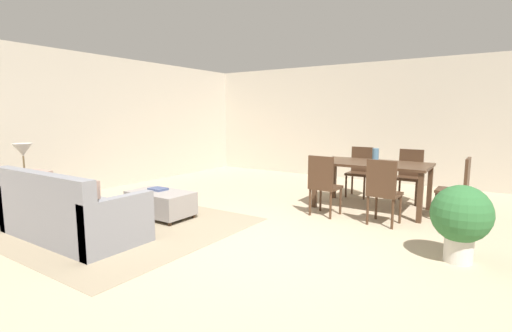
{
  "coord_description": "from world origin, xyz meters",
  "views": [
    {
      "loc": [
        2.27,
        -3.54,
        1.52
      ],
      "look_at": [
        -0.55,
        0.7,
        0.81
      ],
      "focal_mm": 25.67,
      "sensor_mm": 36.0,
      "label": 1
    }
  ],
  "objects_px": {
    "table_lamp": "(23,151)",
    "vase_centerpiece": "(375,155)",
    "side_table": "(26,188)",
    "potted_plant": "(461,217)",
    "dining_chair_far_right": "(409,173)",
    "dining_chair_near_right": "(383,189)",
    "dining_table": "(372,168)",
    "book_on_ottoman": "(158,189)",
    "dining_chair_near_left": "(323,182)",
    "dining_chair_head_east": "(459,185)",
    "ottoman_table": "(161,203)",
    "couch": "(69,214)",
    "dining_chair_far_left": "(360,169)"
  },
  "relations": [
    {
      "from": "ottoman_table",
      "to": "dining_chair_near_left",
      "type": "bearing_deg",
      "value": 35.24
    },
    {
      "from": "ottoman_table",
      "to": "book_on_ottoman",
      "type": "height_order",
      "value": "book_on_ottoman"
    },
    {
      "from": "side_table",
      "to": "dining_chair_head_east",
      "type": "relative_size",
      "value": 0.64
    },
    {
      "from": "book_on_ottoman",
      "to": "couch",
      "type": "bearing_deg",
      "value": -96.25
    },
    {
      "from": "table_lamp",
      "to": "book_on_ottoman",
      "type": "xyz_separation_m",
      "value": [
        1.42,
        1.21,
        -0.59
      ]
    },
    {
      "from": "couch",
      "to": "dining_chair_near_right",
      "type": "xyz_separation_m",
      "value": [
        3.11,
        2.65,
        0.23
      ]
    },
    {
      "from": "table_lamp",
      "to": "vase_centerpiece",
      "type": "relative_size",
      "value": 2.3
    },
    {
      "from": "dining_table",
      "to": "table_lamp",
      "type": "bearing_deg",
      "value": -139.54
    },
    {
      "from": "vase_centerpiece",
      "to": "potted_plant",
      "type": "height_order",
      "value": "vase_centerpiece"
    },
    {
      "from": "couch",
      "to": "dining_chair_far_left",
      "type": "bearing_deg",
      "value": 62.6
    },
    {
      "from": "ottoman_table",
      "to": "vase_centerpiece",
      "type": "distance_m",
      "value": 3.44
    },
    {
      "from": "dining_chair_head_east",
      "to": "dining_chair_far_left",
      "type": "bearing_deg",
      "value": 153.24
    },
    {
      "from": "dining_chair_far_left",
      "to": "potted_plant",
      "type": "bearing_deg",
      "value": -53.65
    },
    {
      "from": "dining_chair_far_right",
      "to": "ottoman_table",
      "type": "bearing_deg",
      "value": -132.84
    },
    {
      "from": "dining_table",
      "to": "side_table",
      "type": "bearing_deg",
      "value": -139.54
    },
    {
      "from": "dining_chair_far_right",
      "to": "dining_chair_head_east",
      "type": "height_order",
      "value": "same"
    },
    {
      "from": "ottoman_table",
      "to": "potted_plant",
      "type": "height_order",
      "value": "potted_plant"
    },
    {
      "from": "dining_chair_far_left",
      "to": "book_on_ottoman",
      "type": "bearing_deg",
      "value": -124.75
    },
    {
      "from": "couch",
      "to": "table_lamp",
      "type": "bearing_deg",
      "value": 175.83
    },
    {
      "from": "side_table",
      "to": "dining_table",
      "type": "height_order",
      "value": "dining_table"
    },
    {
      "from": "ottoman_table",
      "to": "dining_chair_near_left",
      "type": "height_order",
      "value": "dining_chair_near_left"
    },
    {
      "from": "ottoman_table",
      "to": "potted_plant",
      "type": "relative_size",
      "value": 1.19
    },
    {
      "from": "table_lamp",
      "to": "dining_chair_far_right",
      "type": "bearing_deg",
      "value": 43.94
    },
    {
      "from": "ottoman_table",
      "to": "potted_plant",
      "type": "xyz_separation_m",
      "value": [
        3.86,
        0.56,
        0.25
      ]
    },
    {
      "from": "couch",
      "to": "ottoman_table",
      "type": "xyz_separation_m",
      "value": [
        0.26,
        1.25,
        -0.07
      ]
    },
    {
      "from": "dining_table",
      "to": "dining_chair_far_left",
      "type": "distance_m",
      "value": 0.97
    },
    {
      "from": "table_lamp",
      "to": "potted_plant",
      "type": "xyz_separation_m",
      "value": [
        5.4,
        1.71,
        -0.52
      ]
    },
    {
      "from": "dining_chair_near_right",
      "to": "book_on_ottoman",
      "type": "relative_size",
      "value": 3.54
    },
    {
      "from": "side_table",
      "to": "vase_centerpiece",
      "type": "height_order",
      "value": "vase_centerpiece"
    },
    {
      "from": "dining_chair_far_left",
      "to": "dining_chair_head_east",
      "type": "xyz_separation_m",
      "value": [
        1.7,
        -0.86,
        0.0
      ]
    },
    {
      "from": "book_on_ottoman",
      "to": "dining_chair_near_left",
      "type": "bearing_deg",
      "value": 32.67
    },
    {
      "from": "dining_table",
      "to": "dining_chair_far_left",
      "type": "xyz_separation_m",
      "value": [
        -0.46,
        0.84,
        -0.15
      ]
    },
    {
      "from": "dining_table",
      "to": "dining_chair_far_right",
      "type": "height_order",
      "value": "dining_chair_far_right"
    },
    {
      "from": "ottoman_table",
      "to": "dining_chair_far_right",
      "type": "bearing_deg",
      "value": 47.16
    },
    {
      "from": "dining_chair_far_left",
      "to": "dining_chair_far_right",
      "type": "bearing_deg",
      "value": -0.14
    },
    {
      "from": "dining_chair_near_right",
      "to": "vase_centerpiece",
      "type": "relative_size",
      "value": 4.03
    },
    {
      "from": "potted_plant",
      "to": "dining_chair_far_left",
      "type": "bearing_deg",
      "value": 126.35
    },
    {
      "from": "dining_chair_far_left",
      "to": "couch",
      "type": "bearing_deg",
      "value": -117.4
    },
    {
      "from": "table_lamp",
      "to": "side_table",
      "type": "bearing_deg",
      "value": 0.0
    },
    {
      "from": "vase_centerpiece",
      "to": "dining_chair_far_left",
      "type": "bearing_deg",
      "value": 121.41
    },
    {
      "from": "dining_table",
      "to": "dining_chair_far_right",
      "type": "relative_size",
      "value": 1.88
    },
    {
      "from": "dining_table",
      "to": "dining_chair_head_east",
      "type": "height_order",
      "value": "dining_chair_head_east"
    },
    {
      "from": "dining_table",
      "to": "potted_plant",
      "type": "relative_size",
      "value": 2.14
    },
    {
      "from": "dining_chair_far_right",
      "to": "dining_chair_near_right",
      "type": "bearing_deg",
      "value": -90.46
    },
    {
      "from": "dining_table",
      "to": "book_on_ottoman",
      "type": "xyz_separation_m",
      "value": [
        -2.57,
        -2.2,
        -0.27
      ]
    },
    {
      "from": "dining_chair_far_left",
      "to": "dining_chair_far_right",
      "type": "distance_m",
      "value": 0.87
    },
    {
      "from": "dining_chair_near_left",
      "to": "vase_centerpiece",
      "type": "bearing_deg",
      "value": 59.73
    },
    {
      "from": "couch",
      "to": "table_lamp",
      "type": "relative_size",
      "value": 3.74
    },
    {
      "from": "dining_chair_near_left",
      "to": "dining_chair_near_right",
      "type": "distance_m",
      "value": 0.87
    },
    {
      "from": "table_lamp",
      "to": "vase_centerpiece",
      "type": "xyz_separation_m",
      "value": [
        4.03,
        3.43,
        -0.13
      ]
    }
  ]
}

